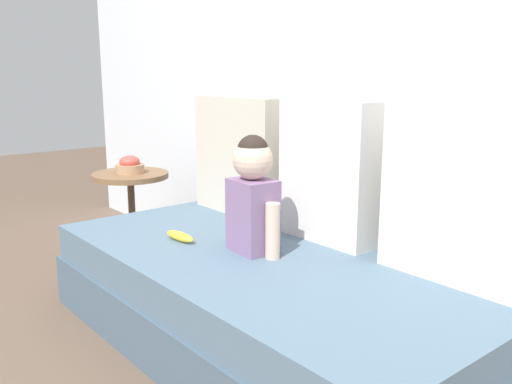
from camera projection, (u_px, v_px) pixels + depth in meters
ground_plane at (263, 348)px, 2.24m from camera, size 12.00×12.00×0.00m
back_wall at (371, 24)px, 2.34m from camera, size 5.14×0.10×2.55m
couch at (263, 304)px, 2.20m from camera, size 1.94×0.92×0.38m
throw_pillow_left at (241, 155)px, 2.78m from camera, size 0.56×0.16×0.58m
throw_pillow_center at (330, 171)px, 2.32m from camera, size 0.45×0.16×0.59m
throw_pillow_right at (461, 195)px, 1.87m from camera, size 0.54×0.16×0.60m
toddler at (253, 194)px, 2.18m from camera, size 0.29×0.16×0.47m
banana at (180, 236)px, 2.36m from camera, size 0.17×0.06×0.04m
side_table at (131, 192)px, 3.22m from camera, size 0.43×0.43×0.51m
fruit_bowl at (130, 166)px, 3.19m from camera, size 0.16×0.16×0.10m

